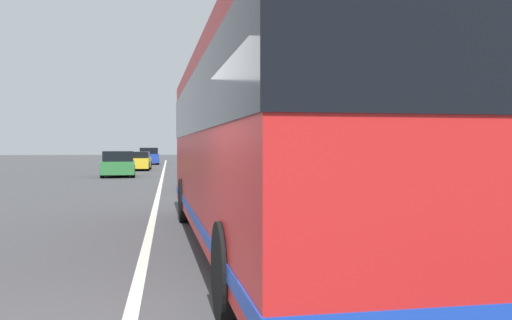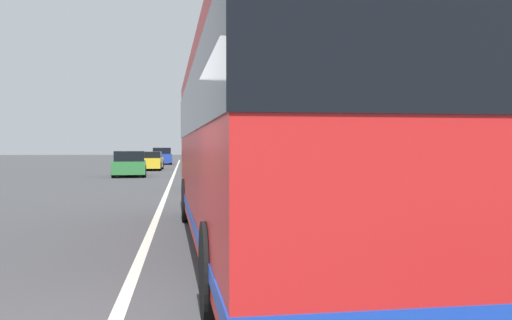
{
  "view_description": "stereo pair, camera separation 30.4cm",
  "coord_description": "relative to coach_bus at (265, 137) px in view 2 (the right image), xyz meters",
  "views": [
    {
      "loc": [
        -4.97,
        -0.4,
        1.75
      ],
      "look_at": [
        5.62,
        -2.06,
        1.48
      ],
      "focal_mm": 38.77,
      "sensor_mm": 36.0,
      "label": 1
    },
    {
      "loc": [
        -5.02,
        -0.7,
        1.75
      ],
      "look_at": [
        5.62,
        -2.06,
        1.48
      ],
      "focal_mm": 38.77,
      "sensor_mm": 36.0,
      "label": 2
    }
  ],
  "objects": [
    {
      "name": "sidewalk_curb",
      "position": [
        5.81,
        -4.86,
        -1.83
      ],
      "size": [
        110.0,
        3.6,
        0.14
      ],
      "primitive_type": "cube",
      "color": "gray",
      "rests_on": "ground"
    },
    {
      "name": "car_ahead_same_lane",
      "position": [
        45.27,
        3.61,
        -1.13
      ],
      "size": [
        4.56,
        2.09,
        1.6
      ],
      "rotation": [
        0.0,
        0.0,
        3.19
      ],
      "color": "navy",
      "rests_on": "ground"
    },
    {
      "name": "car_behind_bus",
      "position": [
        13.55,
        -0.31,
        -1.18
      ],
      "size": [
        4.31,
        1.9,
        1.53
      ],
      "rotation": [
        0.0,
        0.0,
        -0.03
      ],
      "color": "gold",
      "rests_on": "ground"
    },
    {
      "name": "car_far_distant",
      "position": [
        23.4,
        4.54,
        -1.21
      ],
      "size": [
        4.04,
        2.08,
        1.47
      ],
      "rotation": [
        0.0,
        0.0,
        3.2
      ],
      "color": "#2D7238",
      "rests_on": "ground"
    },
    {
      "name": "coach_bus",
      "position": [
        0.0,
        0.0,
        0.0
      ],
      "size": [
        11.64,
        2.92,
        3.26
      ],
      "rotation": [
        0.0,
        0.0,
        0.03
      ],
      "color": "red",
      "rests_on": "ground"
    },
    {
      "name": "lane_divider_line",
      "position": [
        5.81,
        2.04,
        -1.89
      ],
      "size": [
        110.0,
        0.16,
        0.01
      ],
      "primitive_type": "cube",
      "color": "silver",
      "rests_on": "ground"
    },
    {
      "name": "utility_pole",
      "position": [
        14.99,
        -5.02,
        1.24
      ],
      "size": [
        0.25,
        0.25,
        6.28
      ],
      "primitive_type": "cylinder",
      "color": "slate",
      "rests_on": "ground"
    },
    {
      "name": "car_side_street",
      "position": [
        32.08,
        3.97,
        -1.25
      ],
      "size": [
        4.42,
        1.97,
        1.35
      ],
      "rotation": [
        0.0,
        0.0,
        3.13
      ],
      "color": "gold",
      "rests_on": "ground"
    }
  ]
}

